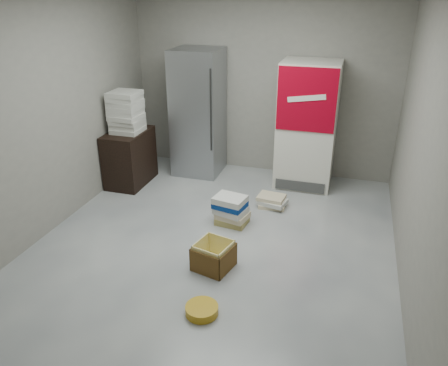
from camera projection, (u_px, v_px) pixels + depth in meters
ground at (211, 249)px, 4.95m from camera, size 5.00×5.00×0.00m
room_shell at (209, 91)px, 4.20m from camera, size 4.04×5.04×2.82m
steel_fridge at (198, 113)px, 6.64m from camera, size 0.70×0.72×1.90m
coke_cooler at (307, 125)px, 6.22m from camera, size 0.80×0.73×1.80m
wood_shelf at (130, 158)px, 6.45m from camera, size 0.50×0.80×0.80m
supply_box_stack at (126, 112)px, 6.16m from camera, size 0.42×0.44×0.58m
phonebook_stack_main at (231, 210)px, 5.40m from camera, size 0.45×0.38×0.38m
phonebook_stack_side at (272, 201)px, 5.86m from camera, size 0.41×0.34×0.16m
cardboard_box at (214, 257)px, 4.58m from camera, size 0.44×0.44×0.30m
bucket_lid at (202, 310)px, 3.97m from camera, size 0.40×0.40×0.08m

